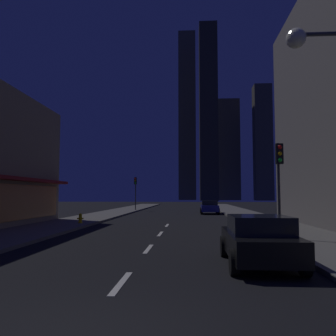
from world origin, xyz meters
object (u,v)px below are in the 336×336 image
at_px(street_lamp_right, 326,86).
at_px(car_parked_far, 209,207).
at_px(fire_hydrant_far_left, 80,218).
at_px(traffic_light_far_left, 135,186).
at_px(traffic_light_near_right, 279,169).
at_px(car_parked_near, 259,240).

bearing_deg(street_lamp_right, car_parked_far, 93.55).
relative_size(car_parked_far, fire_hydrant_far_left, 6.48).
xyz_separation_m(traffic_light_far_left, street_lamp_right, (10.88, -35.05, 1.87)).
distance_m(car_parked_far, traffic_light_far_left, 11.35).
bearing_deg(traffic_light_near_right, fire_hydrant_far_left, 145.02).
bearing_deg(fire_hydrant_far_left, street_lamp_right, -50.93).
bearing_deg(car_parked_near, car_parked_far, 90.00).
relative_size(car_parked_near, traffic_light_far_left, 1.01).
bearing_deg(car_parked_near, fire_hydrant_far_left, 125.87).
bearing_deg(car_parked_near, traffic_light_near_right, 69.79).
bearing_deg(traffic_light_far_left, street_lamp_right, -72.75).
relative_size(car_parked_near, car_parked_far, 1.00).
distance_m(car_parked_far, fire_hydrant_far_left, 17.61).
height_order(car_parked_near, traffic_light_near_right, traffic_light_near_right).
distance_m(car_parked_far, traffic_light_near_right, 23.02).
relative_size(car_parked_far, street_lamp_right, 0.64).
relative_size(fire_hydrant_far_left, street_lamp_right, 0.10).
relative_size(traffic_light_far_left, street_lamp_right, 0.64).
bearing_deg(car_parked_near, street_lamp_right, -22.95).
height_order(traffic_light_near_right, street_lamp_right, street_lamp_right).
relative_size(car_parked_near, fire_hydrant_far_left, 6.48).
relative_size(car_parked_far, traffic_light_near_right, 1.01).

